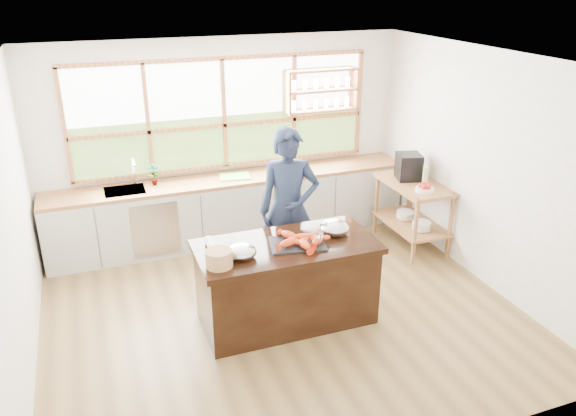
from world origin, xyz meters
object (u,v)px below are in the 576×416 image
island (287,282)px  espresso_machine (409,167)px  wicker_basket (219,258)px  cook (289,209)px

island → espresso_machine: bearing=30.1°
island → wicker_basket: bearing=-164.0°
cook → wicker_basket: size_ratio=7.40×
espresso_machine → wicker_basket: bearing=-138.4°
cook → island: bearing=-95.7°
island → espresso_machine: (2.19, 1.27, 0.62)m
cook → wicker_basket: cook is taller
island → wicker_basket: size_ratio=7.21×
island → wicker_basket: wicker_basket is taller
island → espresso_machine: 2.61m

